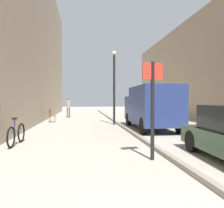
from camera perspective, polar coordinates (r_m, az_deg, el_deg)
The scene contains 9 objects.
ground_plane at distance 13.15m, azimuth -4.30°, elevation -5.92°, with size 80.00×80.00×0.00m, color #A8A093.
building_facade_left at distance 14.49m, azimuth -25.78°, elevation 19.91°, with size 2.78×40.00×12.61m, color gray.
kerb_strip at distance 13.33m, azimuth 2.53°, elevation -5.57°, with size 0.16×40.00×0.12m, color gray.
pedestrian_main_foreground at distance 20.61m, azimuth -11.00°, elevation -0.45°, with size 0.36×0.24×1.85m.
delivery_van at distance 12.45m, azimuth 9.84°, elevation -0.59°, with size 2.07×5.30×2.31m.
street_sign_post at distance 6.02m, azimuth 10.23°, elevation 0.58°, with size 0.59×0.16×2.60m.
lamp_post at distance 14.57m, azimuth 0.55°, elevation 5.48°, with size 0.28×0.28×4.76m.
bicycle_leaning at distance 8.67m, azimuth -23.09°, elevation -7.07°, with size 0.15×1.77×0.98m.
cafe_chair_near_window at distance 16.49m, azimuth -15.18°, elevation -2.64°, with size 0.52×0.52×0.94m.
Camera 1 is at (-0.75, -1.03, 1.59)m, focal length 36.03 mm.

